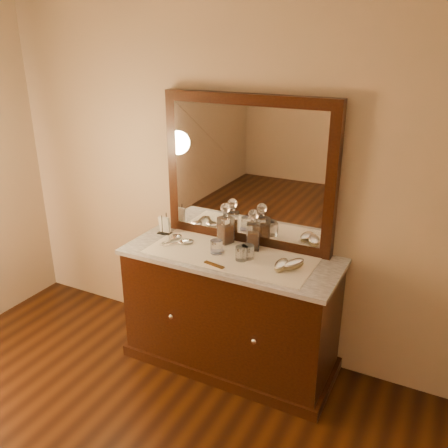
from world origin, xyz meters
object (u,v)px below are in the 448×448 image
(pin_dish, at_px, (218,251))
(comb, at_px, (214,265))
(napkin_rack, at_px, (164,226))
(hand_mirror_inner, at_px, (184,242))
(decanter_left, at_px, (226,227))
(brush_far, at_px, (294,264))
(mirror_frame, at_px, (248,172))
(decanter_right, at_px, (253,234))
(hand_mirror_outer, at_px, (174,238))
(brush_near, at_px, (281,265))
(dresser_cabinet, at_px, (231,312))

(pin_dish, distance_m, comb, 0.20)
(comb, bearing_deg, napkin_rack, 163.11)
(pin_dish, relative_size, hand_mirror_inner, 0.37)
(decanter_left, relative_size, brush_far, 1.56)
(mirror_frame, relative_size, hand_mirror_inner, 5.96)
(comb, xyz_separation_m, decanter_right, (0.12, 0.33, 0.10))
(hand_mirror_outer, xyz_separation_m, hand_mirror_inner, (0.10, -0.04, 0.00))
(mirror_frame, relative_size, decanter_right, 4.27)
(brush_near, bearing_deg, decanter_left, 157.79)
(mirror_frame, bearing_deg, decanter_right, -48.33)
(dresser_cabinet, distance_m, comb, 0.49)
(comb, height_order, napkin_rack, napkin_rack)
(napkin_rack, bearing_deg, decanter_left, 6.52)
(mirror_frame, bearing_deg, napkin_rack, -165.99)
(decanter_right, bearing_deg, hand_mirror_inner, -164.20)
(pin_dish, xyz_separation_m, hand_mirror_outer, (-0.38, 0.05, 0.00))
(napkin_rack, distance_m, decanter_right, 0.68)
(decanter_left, xyz_separation_m, brush_far, (0.55, -0.15, -0.09))
(mirror_frame, xyz_separation_m, decanter_left, (-0.12, -0.09, -0.39))
(pin_dish, relative_size, comb, 0.50)
(mirror_frame, distance_m, decanter_left, 0.41)
(hand_mirror_outer, bearing_deg, brush_far, -2.69)
(brush_far, xyz_separation_m, hand_mirror_outer, (-0.90, 0.04, -0.01))
(brush_far, distance_m, hand_mirror_inner, 0.80)
(pin_dish, height_order, hand_mirror_outer, hand_mirror_outer)
(decanter_left, height_order, hand_mirror_outer, decanter_left)
(comb, height_order, brush_near, brush_near)
(dresser_cabinet, height_order, comb, comb)
(brush_near, bearing_deg, comb, -158.38)
(dresser_cabinet, xyz_separation_m, comb, (-0.02, -0.20, 0.45))
(dresser_cabinet, height_order, pin_dish, pin_dish)
(mirror_frame, distance_m, napkin_rack, 0.75)
(mirror_frame, height_order, decanter_left, mirror_frame)
(mirror_frame, height_order, hand_mirror_inner, mirror_frame)
(comb, xyz_separation_m, brush_far, (0.45, 0.19, 0.02))
(pin_dish, xyz_separation_m, decanter_left, (-0.02, 0.16, 0.10))
(decanter_right, bearing_deg, hand_mirror_outer, -170.36)
(decanter_right, relative_size, brush_far, 1.53)
(mirror_frame, xyz_separation_m, brush_near, (0.37, -0.29, -0.47))
(napkin_rack, height_order, decanter_right, decanter_right)
(napkin_rack, height_order, decanter_left, decanter_left)
(brush_far, bearing_deg, mirror_frame, 150.16)
(decanter_right, xyz_separation_m, hand_mirror_outer, (-0.57, -0.10, -0.10))
(brush_near, bearing_deg, napkin_rack, 171.43)
(pin_dish, distance_m, hand_mirror_inner, 0.28)
(pin_dish, distance_m, decanter_right, 0.26)
(pin_dish, distance_m, napkin_rack, 0.51)
(dresser_cabinet, bearing_deg, brush_far, -0.30)
(comb, bearing_deg, pin_dish, 121.82)
(decanter_right, xyz_separation_m, brush_far, (0.33, -0.14, -0.09))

